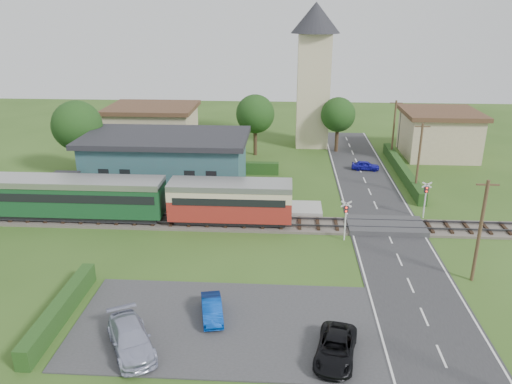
# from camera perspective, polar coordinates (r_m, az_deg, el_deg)

# --- Properties ---
(ground) EXTENTS (120.00, 120.00, 0.00)m
(ground) POSITION_cam_1_polar(r_m,az_deg,el_deg) (39.56, 0.68, -4.99)
(ground) COLOR #2D4C19
(railway_track) EXTENTS (76.00, 3.20, 0.49)m
(railway_track) POSITION_cam_1_polar(r_m,az_deg,el_deg) (41.33, 0.83, -3.67)
(railway_track) COLOR #4C443D
(railway_track) RESTS_ON ground
(road) EXTENTS (6.00, 70.00, 0.05)m
(road) POSITION_cam_1_polar(r_m,az_deg,el_deg) (40.37, 15.07, -5.17)
(road) COLOR #28282B
(road) RESTS_ON ground
(car_park) EXTENTS (17.00, 9.00, 0.08)m
(car_park) POSITION_cam_1_polar(r_m,az_deg,el_deg) (29.30, -3.59, -14.91)
(car_park) COLOR #333335
(car_park) RESTS_ON ground
(crossing_deck) EXTENTS (6.20, 3.40, 0.45)m
(crossing_deck) POSITION_cam_1_polar(r_m,az_deg,el_deg) (42.07, 14.59, -3.76)
(crossing_deck) COLOR #333335
(crossing_deck) RESTS_ON ground
(platform) EXTENTS (30.00, 3.00, 0.45)m
(platform) POSITION_cam_1_polar(r_m,az_deg,el_deg) (45.73, -11.59, -1.52)
(platform) COLOR gray
(platform) RESTS_ON ground
(equipment_hut) EXTENTS (2.30, 2.30, 2.55)m
(equipment_hut) POSITION_cam_1_polar(r_m,az_deg,el_deg) (47.91, -21.01, 0.46)
(equipment_hut) COLOR beige
(equipment_hut) RESTS_ON platform
(station_building) EXTENTS (16.00, 9.00, 5.30)m
(station_building) POSITION_cam_1_polar(r_m,az_deg,el_deg) (50.23, -10.14, 3.55)
(station_building) COLOR #2A585E
(station_building) RESTS_ON ground
(train) EXTENTS (43.20, 2.90, 3.40)m
(train) POSITION_cam_1_polar(r_m,az_deg,el_deg) (45.72, -24.33, -0.36)
(train) COLOR #232328
(train) RESTS_ON ground
(church_tower) EXTENTS (6.00, 6.00, 17.60)m
(church_tower) POSITION_cam_1_polar(r_m,az_deg,el_deg) (64.15, 6.65, 14.21)
(church_tower) COLOR beige
(church_tower) RESTS_ON ground
(house_west) EXTENTS (10.80, 8.80, 5.50)m
(house_west) POSITION_cam_1_polar(r_m,az_deg,el_deg) (64.55, -11.66, 7.27)
(house_west) COLOR tan
(house_west) RESTS_ON ground
(house_east) EXTENTS (8.80, 8.80, 5.50)m
(house_east) POSITION_cam_1_polar(r_m,az_deg,el_deg) (64.02, 20.16, 6.34)
(house_east) COLOR tan
(house_east) RESTS_ON ground
(hedge_carpark) EXTENTS (0.80, 9.00, 1.20)m
(hedge_carpark) POSITION_cam_1_polar(r_m,az_deg,el_deg) (31.49, -21.47, -12.48)
(hedge_carpark) COLOR #193814
(hedge_carpark) RESTS_ON ground
(hedge_roadside) EXTENTS (0.80, 18.00, 1.20)m
(hedge_roadside) POSITION_cam_1_polar(r_m,az_deg,el_deg) (55.64, 16.34, 2.43)
(hedge_roadside) COLOR #193814
(hedge_roadside) RESTS_ON ground
(hedge_station) EXTENTS (22.00, 0.80, 1.30)m
(hedge_station) POSITION_cam_1_polar(r_m,az_deg,el_deg) (55.01, -8.95, 2.88)
(hedge_station) COLOR #193814
(hedge_station) RESTS_ON ground
(tree_a) EXTENTS (5.20, 5.20, 8.00)m
(tree_a) POSITION_cam_1_polar(r_m,az_deg,el_deg) (55.48, -19.77, 7.14)
(tree_a) COLOR #332316
(tree_a) RESTS_ON ground
(tree_b) EXTENTS (4.60, 4.60, 7.34)m
(tree_b) POSITION_cam_1_polar(r_m,az_deg,el_deg) (60.03, -0.09, 8.90)
(tree_b) COLOR #332316
(tree_b) RESTS_ON ground
(tree_c) EXTENTS (4.20, 4.20, 6.78)m
(tree_c) POSITION_cam_1_polar(r_m,az_deg,el_deg) (62.26, 9.36, 8.70)
(tree_c) COLOR #332316
(tree_c) RESTS_ON ground
(utility_pole_b) EXTENTS (1.40, 0.22, 7.00)m
(utility_pole_b) POSITION_cam_1_polar(r_m,az_deg,el_deg) (34.85, 24.23, -4.00)
(utility_pole_b) COLOR #473321
(utility_pole_b) RESTS_ON ground
(utility_pole_c) EXTENTS (1.40, 0.22, 7.00)m
(utility_pole_c) POSITION_cam_1_polar(r_m,az_deg,el_deg) (49.21, 18.11, 3.63)
(utility_pole_c) COLOR #473321
(utility_pole_c) RESTS_ON ground
(utility_pole_d) EXTENTS (1.40, 0.22, 7.00)m
(utility_pole_d) POSITION_cam_1_polar(r_m,az_deg,el_deg) (60.52, 15.46, 6.91)
(utility_pole_d) COLOR #473321
(utility_pole_d) RESTS_ON ground
(crossing_signal_near) EXTENTS (0.84, 0.28, 3.28)m
(crossing_signal_near) POSITION_cam_1_polar(r_m,az_deg,el_deg) (38.56, 10.22, -2.55)
(crossing_signal_near) COLOR silver
(crossing_signal_near) RESTS_ON ground
(crossing_signal_far) EXTENTS (0.84, 0.28, 3.28)m
(crossing_signal_far) POSITION_cam_1_polar(r_m,az_deg,el_deg) (44.36, 18.83, -0.27)
(crossing_signal_far) COLOR silver
(crossing_signal_far) RESTS_ON ground
(streetlamp_west) EXTENTS (0.30, 0.30, 5.15)m
(streetlamp_west) POSITION_cam_1_polar(r_m,az_deg,el_deg) (62.14, -19.13, 6.30)
(streetlamp_west) COLOR #3F3F47
(streetlamp_west) RESTS_ON ground
(streetlamp_east) EXTENTS (0.30, 0.30, 5.15)m
(streetlamp_east) POSITION_cam_1_polar(r_m,az_deg,el_deg) (65.80, 16.12, 7.36)
(streetlamp_east) COLOR #3F3F47
(streetlamp_east) RESTS_ON ground
(car_on_road) EXTENTS (3.11, 1.50, 1.03)m
(car_on_road) POSITION_cam_1_polar(r_m,az_deg,el_deg) (56.39, 12.40, 2.98)
(car_on_road) COLOR #15139E
(car_on_road) RESTS_ON road
(car_park_blue) EXTENTS (1.79, 3.41, 1.07)m
(car_park_blue) POSITION_cam_1_polar(r_m,az_deg,el_deg) (29.62, -5.06, -13.18)
(car_park_blue) COLOR navy
(car_park_blue) RESTS_ON car_park
(car_park_silver) EXTENTS (3.93, 5.01, 1.36)m
(car_park_silver) POSITION_cam_1_polar(r_m,az_deg,el_deg) (27.81, -14.13, -15.93)
(car_park_silver) COLOR #A6A9C4
(car_park_silver) RESTS_ON car_park
(car_park_dark) EXTENTS (2.70, 4.45, 1.16)m
(car_park_dark) POSITION_cam_1_polar(r_m,az_deg,el_deg) (26.88, 9.10, -17.22)
(car_park_dark) COLOR black
(car_park_dark) RESTS_ON car_park
(pedestrian_near) EXTENTS (0.61, 0.43, 1.60)m
(pedestrian_near) POSITION_cam_1_polar(r_m,az_deg,el_deg) (43.63, -5.30, -0.82)
(pedestrian_near) COLOR gray
(pedestrian_near) RESTS_ON platform
(pedestrian_far) EXTENTS (0.95, 1.07, 1.83)m
(pedestrian_far) POSITION_cam_1_polar(r_m,az_deg,el_deg) (47.26, -19.73, -0.13)
(pedestrian_far) COLOR gray
(pedestrian_far) RESTS_ON platform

